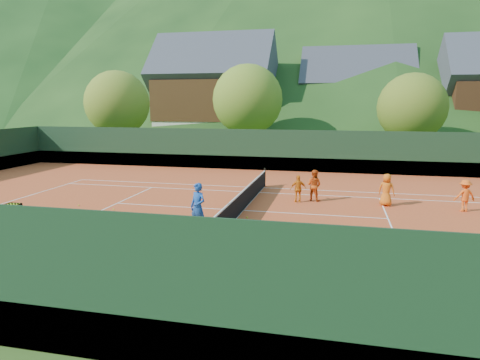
% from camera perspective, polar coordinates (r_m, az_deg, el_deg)
% --- Properties ---
extents(ground, '(400.00, 400.00, 0.00)m').
position_cam_1_polar(ground, '(19.84, 0.40, -4.14)').
color(ground, '#2C4D18').
rests_on(ground, ground).
extents(clay_court, '(40.00, 24.00, 0.02)m').
position_cam_1_polar(clay_court, '(19.84, 0.40, -4.11)').
color(clay_court, '#BA431E').
rests_on(clay_court, ground).
extents(coach, '(0.80, 0.68, 1.87)m').
position_cam_1_polar(coach, '(16.72, -5.64, -3.56)').
color(coach, '#17489A').
rests_on(coach, clay_court).
extents(student_a, '(0.94, 0.85, 1.59)m').
position_cam_1_polar(student_a, '(21.96, 9.84, -0.70)').
color(student_a, '#CC4912').
rests_on(student_a, clay_court).
extents(student_b, '(0.86, 0.53, 1.37)m').
position_cam_1_polar(student_b, '(21.51, 7.78, -1.17)').
color(student_b, orange).
rests_on(student_b, clay_court).
extents(student_c, '(0.89, 0.73, 1.57)m').
position_cam_1_polar(student_c, '(21.76, 18.95, -1.24)').
color(student_c, orange).
rests_on(student_c, clay_court).
extents(student_d, '(1.06, 0.76, 1.48)m').
position_cam_1_polar(student_d, '(22.06, 27.77, -1.85)').
color(student_d, '#FF5B16').
rests_on(student_d, clay_court).
extents(tennis_ball_1, '(0.07, 0.07, 0.07)m').
position_cam_1_polar(tennis_ball_1, '(15.70, -4.58, -7.89)').
color(tennis_ball_1, '#B1D423').
rests_on(tennis_ball_1, clay_court).
extents(tennis_ball_3, '(0.07, 0.07, 0.07)m').
position_cam_1_polar(tennis_ball_3, '(14.80, 17.50, -9.50)').
color(tennis_ball_3, '#B1D423').
rests_on(tennis_ball_3, clay_court).
extents(tennis_ball_4, '(0.07, 0.07, 0.07)m').
position_cam_1_polar(tennis_ball_4, '(11.55, 10.78, -14.96)').
color(tennis_ball_4, '#B1D423').
rests_on(tennis_ball_4, clay_court).
extents(tennis_ball_5, '(0.07, 0.07, 0.07)m').
position_cam_1_polar(tennis_ball_5, '(13.00, 13.38, -12.11)').
color(tennis_ball_5, '#B1D423').
rests_on(tennis_ball_5, clay_court).
extents(tennis_ball_6, '(0.07, 0.07, 0.07)m').
position_cam_1_polar(tennis_ball_6, '(16.24, -15.90, -7.65)').
color(tennis_ball_6, '#B1D423').
rests_on(tennis_ball_6, clay_court).
extents(tennis_ball_7, '(0.07, 0.07, 0.07)m').
position_cam_1_polar(tennis_ball_7, '(20.74, -16.49, -3.78)').
color(tennis_ball_7, '#B1D423').
rests_on(tennis_ball_7, clay_court).
extents(tennis_ball_8, '(0.07, 0.07, 0.07)m').
position_cam_1_polar(tennis_ball_8, '(10.84, 21.06, -17.27)').
color(tennis_ball_8, '#B1D423').
rests_on(tennis_ball_8, clay_court).
extents(tennis_ball_9, '(0.07, 0.07, 0.07)m').
position_cam_1_polar(tennis_ball_9, '(16.99, 14.94, -6.80)').
color(tennis_ball_9, '#B1D423').
rests_on(tennis_ball_9, clay_court).
extents(tennis_ball_10, '(0.07, 0.07, 0.07)m').
position_cam_1_polar(tennis_ball_10, '(14.24, 7.84, -9.90)').
color(tennis_ball_10, '#B1D423').
rests_on(tennis_ball_10, clay_court).
extents(tennis_ball_11, '(0.07, 0.07, 0.07)m').
position_cam_1_polar(tennis_ball_11, '(18.02, -6.95, -5.53)').
color(tennis_ball_11, '#B1D423').
rests_on(tennis_ball_11, clay_court).
extents(tennis_ball_12, '(0.07, 0.07, 0.07)m').
position_cam_1_polar(tennis_ball_12, '(20.74, -26.80, -4.48)').
color(tennis_ball_12, '#B1D423').
rests_on(tennis_ball_12, clay_court).
extents(tennis_ball_13, '(0.07, 0.07, 0.07)m').
position_cam_1_polar(tennis_ball_13, '(18.10, -2.39, -5.39)').
color(tennis_ball_13, '#B1D423').
rests_on(tennis_ball_13, clay_court).
extents(tennis_ball_14, '(0.07, 0.07, 0.07)m').
position_cam_1_polar(tennis_ball_14, '(18.74, -21.94, -5.61)').
color(tennis_ball_14, '#B1D423').
rests_on(tennis_ball_14, clay_court).
extents(tennis_ball_15, '(0.07, 0.07, 0.07)m').
position_cam_1_polar(tennis_ball_15, '(16.63, -13.92, -7.13)').
color(tennis_ball_15, '#B1D423').
rests_on(tennis_ball_15, clay_court).
extents(tennis_ball_16, '(0.07, 0.07, 0.07)m').
position_cam_1_polar(tennis_ball_16, '(14.75, -18.26, -9.62)').
color(tennis_ball_16, '#B1D423').
rests_on(tennis_ball_16, clay_court).
extents(tennis_ball_17, '(0.07, 0.07, 0.07)m').
position_cam_1_polar(tennis_ball_17, '(18.54, 0.94, -5.01)').
color(tennis_ball_17, '#B1D423').
rests_on(tennis_ball_17, clay_court).
extents(tennis_ball_18, '(0.07, 0.07, 0.07)m').
position_cam_1_polar(tennis_ball_18, '(22.08, -20.71, -3.18)').
color(tennis_ball_18, '#B1D423').
rests_on(tennis_ball_18, clay_court).
extents(tennis_ball_19, '(0.07, 0.07, 0.07)m').
position_cam_1_polar(tennis_ball_19, '(18.33, -14.37, -5.51)').
color(tennis_ball_19, '#B1D423').
rests_on(tennis_ball_19, clay_court).
extents(tennis_ball_20, '(0.07, 0.07, 0.07)m').
position_cam_1_polar(tennis_ball_20, '(12.02, -17.09, -14.21)').
color(tennis_ball_20, '#B1D423').
rests_on(tennis_ball_20, clay_court).
extents(tennis_ball_21, '(0.07, 0.07, 0.07)m').
position_cam_1_polar(tennis_ball_21, '(15.44, -22.99, -9.03)').
color(tennis_ball_21, '#B1D423').
rests_on(tennis_ball_21, clay_court).
extents(tennis_ball_22, '(0.07, 0.07, 0.07)m').
position_cam_1_polar(tennis_ball_22, '(16.81, -14.74, -6.97)').
color(tennis_ball_22, '#B1D423').
rests_on(tennis_ball_22, clay_court).
extents(tennis_ball_23, '(0.07, 0.07, 0.07)m').
position_cam_1_polar(tennis_ball_23, '(17.34, -9.08, -6.23)').
color(tennis_ball_23, '#B1D423').
rests_on(tennis_ball_23, clay_court).
extents(tennis_ball_25, '(0.07, 0.07, 0.07)m').
position_cam_1_polar(tennis_ball_25, '(11.61, 6.86, -14.72)').
color(tennis_ball_25, '#B1D423').
rests_on(tennis_ball_25, clay_court).
extents(court_lines, '(23.83, 11.03, 0.00)m').
position_cam_1_polar(court_lines, '(19.84, 0.40, -4.07)').
color(court_lines, white).
rests_on(court_lines, clay_court).
extents(tennis_net, '(0.10, 12.07, 1.10)m').
position_cam_1_polar(tennis_net, '(19.72, 0.40, -2.67)').
color(tennis_net, black).
rests_on(tennis_net, clay_court).
extents(perimeter_fence, '(40.40, 24.24, 3.00)m').
position_cam_1_polar(perimeter_fence, '(19.56, 0.40, -0.54)').
color(perimeter_fence, black).
rests_on(perimeter_fence, clay_court).
extents(ball_hopper, '(0.57, 0.57, 1.00)m').
position_cam_1_polar(ball_hopper, '(19.06, -28.14, -3.61)').
color(ball_hopper, black).
rests_on(ball_hopper, clay_court).
extents(chalet_left, '(13.80, 9.93, 12.92)m').
position_cam_1_polar(chalet_left, '(50.78, -3.36, 11.08)').
color(chalet_left, beige).
rests_on(chalet_left, ground).
extents(chalet_mid, '(12.65, 8.82, 11.45)m').
position_cam_1_polar(chalet_mid, '(52.79, 15.13, 10.00)').
color(chalet_mid, beige).
rests_on(chalet_mid, ground).
extents(tree_a, '(6.00, 6.00, 7.88)m').
position_cam_1_polar(tree_a, '(41.92, -16.09, 9.80)').
color(tree_a, '#42281A').
rests_on(tree_a, ground).
extents(tree_b, '(6.40, 6.40, 8.40)m').
position_cam_1_polar(tree_b, '(39.61, 1.03, 10.66)').
color(tree_b, '#3B2817').
rests_on(tree_b, ground).
extents(tree_c, '(5.60, 5.60, 7.35)m').
position_cam_1_polar(tree_c, '(38.21, 21.97, 8.97)').
color(tree_c, '#41291A').
rests_on(tree_c, ground).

